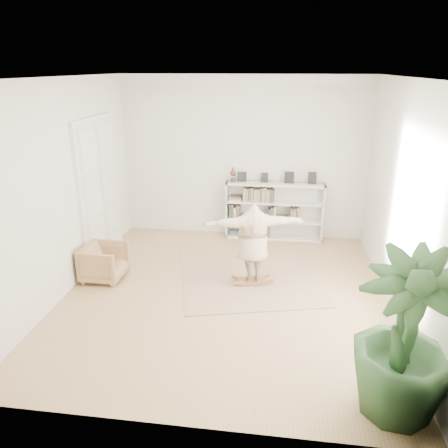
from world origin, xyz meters
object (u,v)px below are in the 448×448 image
bookshelf (274,212)px  houseplant (405,337)px  rocker_board (252,280)px  armchair (104,262)px  person (253,240)px

bookshelf → houseplant: size_ratio=1.11×
rocker_board → houseplant: bearing=-71.2°
houseplant → bookshelf: bearing=106.6°
houseplant → rocker_board: bearing=122.9°
armchair → person: bearing=-84.9°
bookshelf → houseplant: (1.56, -5.23, 0.35)m
bookshelf → person: size_ratio=1.23×
rocker_board → person: (-0.00, -0.00, 0.79)m
bookshelf → armchair: bearing=-140.3°
rocker_board → bookshelf: bearing=68.5°
person → bookshelf: bearing=-111.5°
person → armchair: bearing=-10.4°
houseplant → armchair: bearing=149.6°
bookshelf → armchair: 3.97m
bookshelf → armchair: bookshelf is taller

